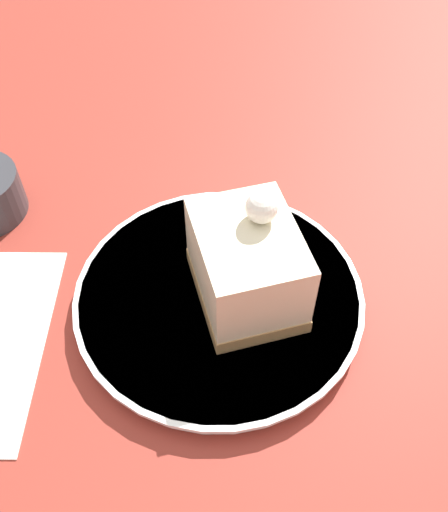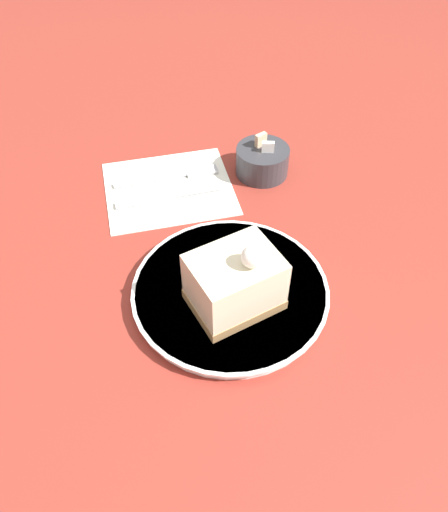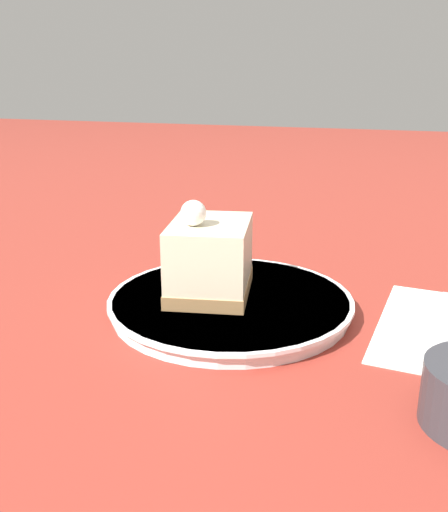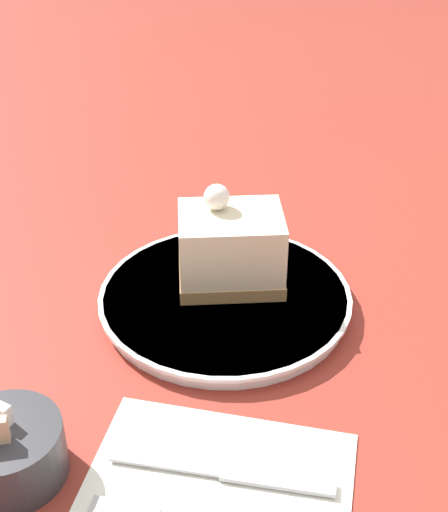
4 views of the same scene
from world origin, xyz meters
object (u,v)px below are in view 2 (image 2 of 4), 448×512
Objects in this scene: plate at (230,291)px; knife at (161,198)px; sugar_bowl at (262,161)px; fork at (176,175)px; cake_slice at (235,282)px.

plate is 0.22m from knife.
sugar_bowl is at bearing 148.40° from plate.
sugar_bowl is (-0.23, 0.14, 0.01)m from plate.
knife is (-0.22, -0.04, -0.00)m from plate.
fork is at bearing 145.53° from knife.
plate is at bearing 163.27° from cake_slice.
fork is at bearing 169.30° from cake_slice.
sugar_bowl reaches higher than knife.
fork is at bearing -104.18° from sugar_bowl.
sugar_bowl is (-0.26, 0.15, -0.03)m from cake_slice.
fork is 0.15m from sugar_bowl.
cake_slice reaches higher than knife.
cake_slice is at bearing -7.03° from plate.
knife is at bearing -170.60° from plate.
cake_slice is 1.36× the size of sugar_bowl.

